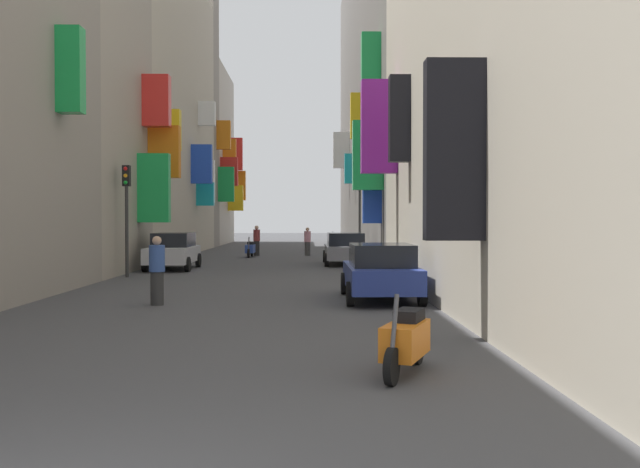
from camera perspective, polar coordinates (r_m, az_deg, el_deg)
ground_plane at (r=34.48m, az=-4.24°, el=-2.24°), size 140.00×140.00×0.00m
building_left_mid_a at (r=29.48m, az=-21.30°, el=13.87°), size 7.34×7.55×17.20m
building_left_mid_b at (r=42.44m, az=-14.76°, el=10.13°), size 7.23×19.95×17.38m
building_left_mid_c at (r=53.83m, az=-11.78°, el=9.87°), size 7.23×3.16×20.43m
building_left_far at (r=60.17m, az=-10.54°, el=6.23°), size 7.36×10.51×14.73m
building_right_mid_a at (r=30.47m, az=10.98°, el=18.07°), size 7.25×3.57×21.97m
building_right_mid_b at (r=48.54m, az=6.32°, el=11.76°), size 7.21×34.04×21.94m
parked_car_silver at (r=29.24m, az=-12.10°, el=-1.34°), size 1.87×4.05×1.52m
parked_car_grey at (r=31.64m, az=2.11°, el=-1.16°), size 1.98×4.48×1.47m
parked_car_blue at (r=17.79m, az=5.06°, el=-3.05°), size 1.91×4.10×1.45m
scooter_black at (r=54.89m, az=1.05°, el=-0.47°), size 0.44×1.78×1.13m
scooter_blue at (r=38.00m, az=-5.82°, el=-1.23°), size 0.49×1.97×1.13m
scooter_orange at (r=9.42m, az=7.14°, el=-8.72°), size 0.83×1.76×1.13m
pedestrian_crossing at (r=39.41m, az=-5.28°, el=-0.55°), size 0.48×0.48×1.73m
pedestrian_near_left at (r=17.14m, az=-13.39°, el=-2.99°), size 0.48×0.48×1.68m
pedestrian_near_right at (r=39.40m, az=-1.05°, el=-0.64°), size 0.46×0.46×1.62m
traffic_light_near_corner at (r=25.65m, az=-15.78°, el=2.68°), size 0.26×0.34×4.03m
traffic_light_far_corner at (r=34.96m, az=3.32°, el=2.69°), size 0.26×0.34×4.39m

